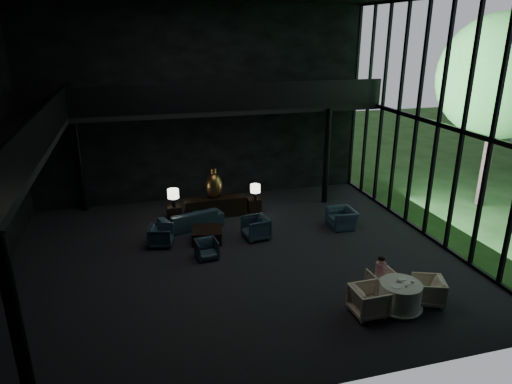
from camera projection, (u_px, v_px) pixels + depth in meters
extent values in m
cube|color=black|center=(236.00, 258.00, 14.72)|extent=(14.00, 12.00, 0.02)
cube|color=black|center=(202.00, 106.00, 18.84)|extent=(14.00, 0.04, 8.00)
cube|color=black|center=(310.00, 209.00, 7.93)|extent=(14.00, 0.04, 8.00)
cube|color=black|center=(10.00, 150.00, 11.89)|extent=(2.00, 12.00, 0.25)
cube|color=black|center=(231.00, 108.00, 18.18)|extent=(12.00, 2.00, 0.25)
cube|color=black|center=(48.00, 125.00, 11.94)|extent=(0.06, 12.00, 1.00)
cube|color=black|center=(236.00, 96.00, 17.07)|extent=(12.00, 0.06, 1.00)
cylinder|color=black|center=(20.00, 343.00, 7.63)|extent=(0.24, 0.24, 4.00)
cylinder|color=black|center=(80.00, 163.00, 17.99)|extent=(0.24, 0.24, 4.00)
cylinder|color=black|center=(327.00, 157.00, 18.88)|extent=(0.24, 0.24, 4.00)
cylinder|color=#382D23|center=(489.00, 148.00, 18.46)|extent=(0.36, 0.36, 4.90)
sphere|color=#2B5E21|center=(501.00, 77.00, 17.52)|extent=(4.80, 4.80, 4.80)
cube|color=black|center=(215.00, 207.00, 17.90)|extent=(2.41, 0.55, 0.77)
ellipsoid|color=#AC7B32|center=(214.00, 185.00, 17.68)|extent=(0.64, 0.64, 0.99)
cylinder|color=#AC7B32|center=(214.00, 171.00, 17.48)|extent=(0.22, 0.22, 0.20)
cube|color=black|center=(174.00, 213.00, 17.57)|extent=(0.54, 0.54, 0.59)
cylinder|color=black|center=(174.00, 202.00, 17.28)|extent=(0.13, 0.13, 0.37)
cylinder|color=white|center=(173.00, 194.00, 17.16)|extent=(0.42, 0.42, 0.34)
cube|color=black|center=(254.00, 205.00, 18.41)|extent=(0.52, 0.52, 0.57)
cylinder|color=black|center=(255.00, 196.00, 18.06)|extent=(0.12, 0.12, 0.34)
cylinder|color=white|center=(255.00, 188.00, 17.95)|extent=(0.39, 0.39, 0.31)
imported|color=#19313D|center=(191.00, 215.00, 16.85)|extent=(2.71, 1.43, 1.02)
imported|color=#1E2E3B|center=(161.00, 235.00, 15.44)|extent=(0.89, 0.93, 0.80)
imported|color=black|center=(256.00, 226.00, 15.96)|extent=(1.01, 1.06, 0.97)
imported|color=#28424C|center=(207.00, 249.00, 14.61)|extent=(0.66, 0.63, 0.62)
imported|color=black|center=(342.00, 216.00, 16.91)|extent=(0.69, 1.05, 0.91)
cube|color=black|center=(207.00, 235.00, 15.85)|extent=(1.17, 1.17, 0.45)
cylinder|color=white|center=(400.00, 296.00, 11.93)|extent=(1.08, 1.08, 0.75)
cone|color=white|center=(398.00, 307.00, 12.04)|extent=(1.23, 1.23, 0.10)
imported|color=beige|center=(382.00, 282.00, 12.69)|extent=(0.66, 0.62, 0.67)
imported|color=beige|center=(428.00, 289.00, 12.19)|extent=(0.98, 1.01, 0.81)
imported|color=beige|center=(369.00, 298.00, 11.65)|extent=(0.88, 0.94, 0.95)
cylinder|color=#C2808E|center=(381.00, 269.00, 12.70)|extent=(0.28, 0.28, 0.40)
sphere|color=#D8A884|center=(382.00, 260.00, 12.60)|extent=(0.20, 0.20, 0.20)
ellipsoid|color=black|center=(382.00, 259.00, 12.59)|extent=(0.21, 0.21, 0.14)
cylinder|color=white|center=(396.00, 286.00, 11.66)|extent=(0.28, 0.28, 0.02)
cylinder|color=white|center=(403.00, 278.00, 12.03)|extent=(0.28, 0.28, 0.02)
cylinder|color=white|center=(410.00, 283.00, 11.79)|extent=(0.16, 0.16, 0.01)
cylinder|color=white|center=(413.00, 281.00, 11.82)|extent=(0.10, 0.10, 0.07)
ellipsoid|color=white|center=(399.00, 280.00, 11.87)|extent=(0.16, 0.16, 0.08)
cylinder|color=#99999E|center=(406.00, 286.00, 11.63)|extent=(0.06, 0.06, 0.06)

